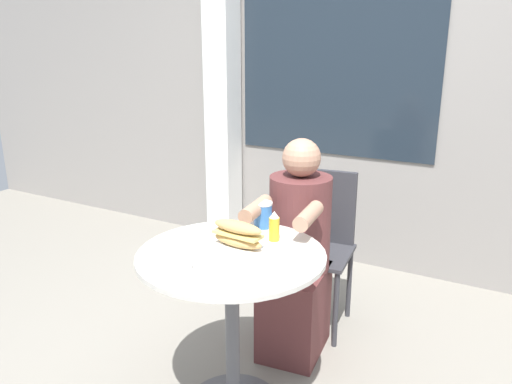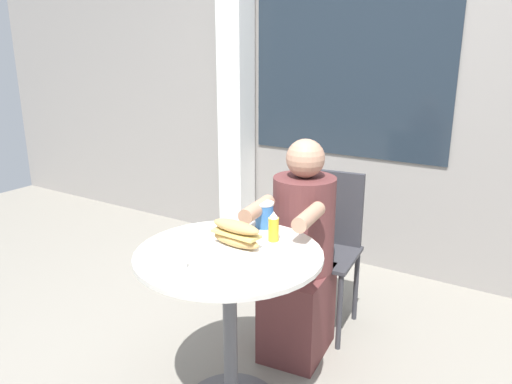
# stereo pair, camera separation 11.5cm
# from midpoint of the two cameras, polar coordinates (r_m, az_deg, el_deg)

# --- Properties ---
(storefront_wall) EXTENTS (8.00, 0.09, 2.80)m
(storefront_wall) POSITION_cam_midpoint_polar(r_m,az_deg,el_deg) (3.48, 12.09, 13.87)
(storefront_wall) COLOR gray
(storefront_wall) RESTS_ON ground_plane
(lattice_pillar) EXTENTS (0.20, 0.20, 2.40)m
(lattice_pillar) POSITION_cam_midpoint_polar(r_m,az_deg,el_deg) (3.81, -4.72, 11.35)
(lattice_pillar) COLOR silver
(lattice_pillar) RESTS_ON ground_plane
(cafe_table) EXTENTS (0.76, 0.76, 0.74)m
(cafe_table) POSITION_cam_midpoint_polar(r_m,az_deg,el_deg) (2.10, -4.37, -11.81)
(cafe_table) COLOR beige
(cafe_table) RESTS_ON ground_plane
(diner_chair) EXTENTS (0.42, 0.42, 0.87)m
(diner_chair) POSITION_cam_midpoint_polar(r_m,az_deg,el_deg) (2.82, 6.18, -4.76)
(diner_chair) COLOR #333338
(diner_chair) RESTS_ON ground_plane
(seated_diner) EXTENTS (0.36, 0.57, 1.11)m
(seated_diner) POSITION_cam_midpoint_polar(r_m,az_deg,el_deg) (2.54, 3.38, -8.04)
(seated_diner) COLOR brown
(seated_diner) RESTS_ON ground_plane
(sandwich_on_plate) EXTENTS (0.23, 0.22, 0.12)m
(sandwich_on_plate) POSITION_cam_midpoint_polar(r_m,az_deg,el_deg) (2.04, -3.83, -5.08)
(sandwich_on_plate) COLOR white
(sandwich_on_plate) RESTS_ON cafe_table
(drink_cup) EXTENTS (0.09, 0.09, 0.12)m
(drink_cup) POSITION_cam_midpoint_polar(r_m,az_deg,el_deg) (2.26, -0.65, -2.61)
(drink_cup) COLOR #336BB7
(drink_cup) RESTS_ON cafe_table
(napkin_box) EXTENTS (0.12, 0.12, 0.06)m
(napkin_box) POSITION_cam_midpoint_polar(r_m,az_deg,el_deg) (1.89, -11.01, -7.81)
(napkin_box) COLOR silver
(napkin_box) RESTS_ON cafe_table
(condiment_bottle) EXTENTS (0.04, 0.04, 0.13)m
(condiment_bottle) POSITION_cam_midpoint_polar(r_m,az_deg,el_deg) (2.11, 0.53, -3.96)
(condiment_bottle) COLOR gold
(condiment_bottle) RESTS_ON cafe_table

